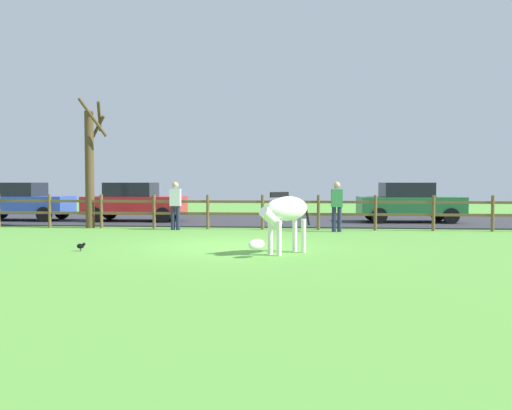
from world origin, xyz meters
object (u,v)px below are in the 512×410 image
(parked_car_red, at_px, (134,201))
(parked_car_blue, at_px, (21,201))
(visitor_right_of_tree, at_px, (175,203))
(zebra, at_px, (285,213))
(bare_tree, at_px, (90,165))
(parked_car_green, at_px, (409,202))
(visitor_left_of_tree, at_px, (337,204))
(crow_on_grass, at_px, (81,246))

(parked_car_red, xyz_separation_m, parked_car_blue, (-4.81, -0.06, 0.00))
(visitor_right_of_tree, bearing_deg, zebra, -55.94)
(bare_tree, height_order, parked_car_green, bare_tree)
(zebra, relative_size, visitor_left_of_tree, 0.95)
(zebra, height_order, parked_car_green, parked_car_green)
(crow_on_grass, bearing_deg, parked_car_green, 45.87)
(parked_car_green, relative_size, parked_car_blue, 1.01)
(parked_car_blue, distance_m, visitor_right_of_tree, 8.05)
(zebra, bearing_deg, parked_car_red, 125.15)
(bare_tree, relative_size, crow_on_grass, 21.07)
(parked_car_green, distance_m, visitor_left_of_tree, 5.00)
(bare_tree, distance_m, crow_on_grass, 7.09)
(zebra, distance_m, parked_car_blue, 14.57)
(parked_car_red, relative_size, visitor_right_of_tree, 2.47)
(bare_tree, height_order, parked_car_blue, bare_tree)
(parked_car_blue, relative_size, visitor_left_of_tree, 2.47)
(parked_car_blue, bearing_deg, visitor_right_of_tree, -24.24)
(crow_on_grass, xyz_separation_m, parked_car_red, (-1.69, 9.19, 0.72))
(visitor_left_of_tree, height_order, visitor_right_of_tree, same)
(parked_car_red, height_order, parked_car_green, same)
(visitor_right_of_tree, bearing_deg, parked_car_blue, 155.76)
(bare_tree, xyz_separation_m, visitor_left_of_tree, (8.63, -0.72, -1.34))
(zebra, xyz_separation_m, crow_on_grass, (-4.82, 0.05, -0.80))
(bare_tree, height_order, visitor_right_of_tree, bare_tree)
(crow_on_grass, bearing_deg, zebra, -0.60)
(bare_tree, xyz_separation_m, parked_car_red, (0.66, 2.84, -1.40))
(parked_car_red, relative_size, parked_car_blue, 1.00)
(visitor_right_of_tree, bearing_deg, parked_car_green, 24.06)
(visitor_right_of_tree, bearing_deg, crow_on_grass, -98.29)
(parked_car_green, height_order, visitor_left_of_tree, visitor_left_of_tree)
(parked_car_blue, bearing_deg, parked_car_green, 1.71)
(parked_car_green, distance_m, visitor_right_of_tree, 9.27)
(zebra, bearing_deg, crow_on_grass, 179.40)
(parked_car_red, xyz_separation_m, visitor_right_of_tree, (2.54, -3.37, 0.06))
(parked_car_blue, height_order, visitor_left_of_tree, visitor_left_of_tree)
(zebra, bearing_deg, parked_car_green, 65.02)
(crow_on_grass, height_order, parked_car_blue, parked_car_blue)
(parked_car_blue, distance_m, visitor_left_of_tree, 13.25)
(parked_car_green, relative_size, visitor_right_of_tree, 2.49)
(crow_on_grass, xyz_separation_m, parked_car_green, (9.31, 9.60, 0.72))
(crow_on_grass, height_order, visitor_right_of_tree, visitor_right_of_tree)
(crow_on_grass, distance_m, visitor_right_of_tree, 5.93)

